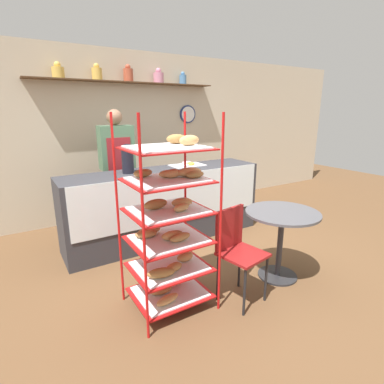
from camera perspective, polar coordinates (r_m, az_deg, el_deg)
ground_plane at (r=3.55m, az=3.30°, el=-14.74°), size 14.00×14.00×0.00m
back_wall at (r=5.25m, az=-12.02°, el=10.62°), size 10.00×0.30×2.70m
display_counter at (r=4.19m, az=-5.01°, el=-2.42°), size 2.76×0.64×1.00m
pastry_rack at (r=2.66m, az=-4.34°, el=-6.35°), size 0.72×0.61×1.77m
person_worker at (r=4.45m, az=-13.96°, el=4.57°), size 0.47×0.23×1.79m
cafe_table at (r=3.33m, az=16.64°, el=-6.59°), size 0.77×0.77×0.75m
cafe_chair at (r=2.90m, az=8.43°, el=-9.84°), size 0.44×0.44×0.90m
coffee_carafe at (r=3.88m, az=-12.17°, el=6.15°), size 0.15×0.15×0.37m
donut_tray_counter at (r=4.34m, az=-0.89°, el=5.28°), size 0.48×0.31×0.05m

